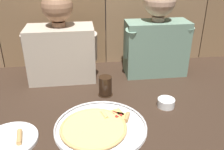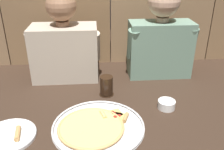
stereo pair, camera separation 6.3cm
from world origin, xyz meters
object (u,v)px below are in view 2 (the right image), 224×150
at_px(pizza_tray, 96,126).
at_px(diner_left, 64,42).
at_px(drinking_glass, 106,86).
at_px(dipping_bowl, 166,104).
at_px(diner_right, 161,33).
at_px(dinner_plate, 9,135).

distance_m(pizza_tray, diner_left, 0.63).
distance_m(drinking_glass, dipping_bowl, 0.35).
distance_m(dipping_bowl, diner_right, 0.49).
height_order(drinking_glass, diner_right, diner_right).
distance_m(diner_left, diner_right, 0.61).
relative_size(pizza_tray, dinner_plate, 1.81).
height_order(pizza_tray, diner_left, diner_left).
xyz_separation_m(dinner_plate, dipping_bowl, (0.76, 0.18, 0.02)).
distance_m(dipping_bowl, diner_left, 0.73).
bearing_deg(dinner_plate, dipping_bowl, 13.17).
bearing_deg(drinking_glass, dipping_bowl, -28.43).
xyz_separation_m(pizza_tray, dipping_bowl, (0.37, 0.14, 0.01)).
height_order(pizza_tray, dinner_plate, dinner_plate).
bearing_deg(pizza_tray, diner_left, 108.11).
bearing_deg(diner_left, pizza_tray, -71.89).
height_order(dinner_plate, diner_left, diner_left).
xyz_separation_m(drinking_glass, diner_right, (0.36, 0.25, 0.23)).
distance_m(drinking_glass, diner_right, 0.49).
bearing_deg(dinner_plate, diner_right, 36.13).
xyz_separation_m(pizza_tray, drinking_glass, (0.07, 0.31, 0.05)).
bearing_deg(drinking_glass, pizza_tray, -102.25).
xyz_separation_m(diner_left, diner_right, (0.61, 0.00, 0.04)).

